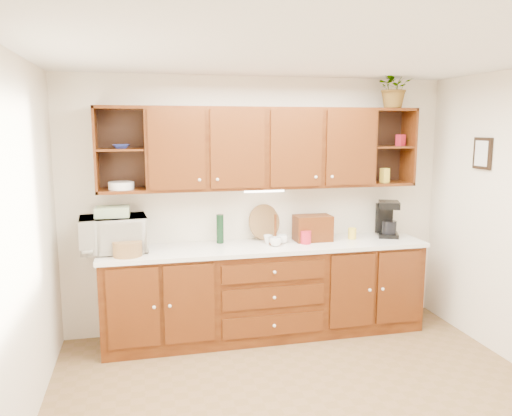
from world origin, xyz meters
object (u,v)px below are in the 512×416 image
coffee_maker (387,219)px  potted_plant (395,87)px  bread_box (313,228)px  microwave (113,234)px

coffee_maker → potted_plant: size_ratio=0.90×
bread_box → potted_plant: (0.86, 0.01, 1.43)m
bread_box → coffee_maker: coffee_maker is taller
coffee_maker → potted_plant: 1.38m
coffee_maker → potted_plant: (0.01, -0.01, 1.38)m
coffee_maker → microwave: bearing=-156.9°
potted_plant → microwave: bearing=-179.6°
bread_box → coffee_maker: size_ratio=0.99×
bread_box → coffee_maker: bearing=1.5°
bread_box → potted_plant: size_ratio=0.88×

